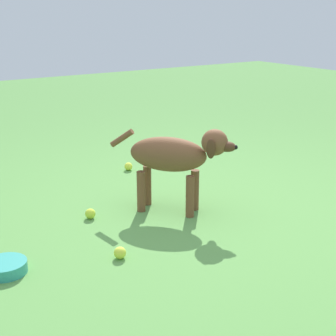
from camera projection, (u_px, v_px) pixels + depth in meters
name	position (u px, v px, depth m)	size (l,w,h in m)	color
ground	(208.00, 216.00, 3.33)	(14.00, 14.00, 0.00)	#548C42
dog	(175.00, 156.00, 3.30)	(0.57, 0.67, 0.57)	brown
tennis_ball_0	(90.00, 214.00, 3.29)	(0.07, 0.07, 0.07)	#C0DB37
tennis_ball_1	(128.00, 166.00, 4.25)	(0.07, 0.07, 0.07)	#D6E040
tennis_ball_2	(120.00, 253.00, 2.77)	(0.07, 0.07, 0.07)	#CFDF3F
water_bowl	(5.00, 267.00, 2.62)	(0.22, 0.22, 0.06)	teal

